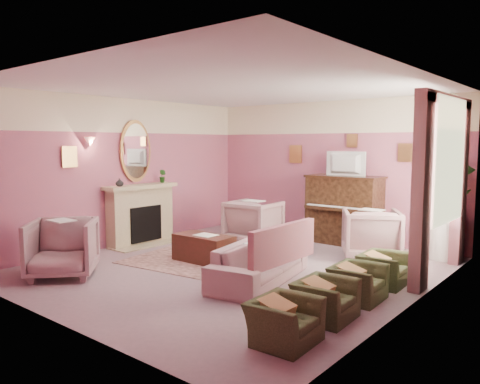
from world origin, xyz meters
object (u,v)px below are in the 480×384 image
Objects in this scene: floral_armchair_left at (254,219)px; side_table at (445,239)px; floral_armchair_right at (371,231)px; television at (344,162)px; coffee_table at (204,248)px; piano at (344,211)px; olive_chair_a at (284,314)px; olive_chair_c at (358,277)px; olive_chair_d at (384,264)px; sofa at (260,255)px; floral_armchair_front at (62,245)px; olive_chair_b at (325,293)px.

side_table is at bearing 17.83° from floral_armchair_left.
floral_armchair_left and floral_armchair_right have the same top height.
television reaches higher than coffee_table.
olive_chair_a is (1.66, -4.54, -0.36)m from piano.
olive_chair_c is at bearing -94.65° from side_table.
olive_chair_a is at bearing -78.74° from floral_armchair_right.
olive_chair_d is at bearing 90.00° from olive_chair_a.
coffee_table is (-1.13, -2.71, -1.38)m from television.
coffee_table is 2.79m from olive_chair_c.
piano is 2.00× the size of side_table.
floral_armchair_left is at bearing 149.15° from olive_chair_c.
television is 3.24m from coffee_table.
sofa is 3.44m from side_table.
sofa is at bearing -12.59° from coffee_table.
floral_armchair_front is at bearing -130.95° from side_table.
television reaches higher than olive_chair_a.
piano reaches higher than coffee_table.
side_table is at bearing 38.17° from floral_armchair_right.
olive_chair_a is (1.66, -4.49, -1.31)m from television.
floral_armchair_right is (2.29, 0.28, 0.00)m from floral_armchair_left.
side_table reaches higher than coffee_table.
floral_armchair_left is 1.39× the size of olive_chair_d.
olive_chair_c is (2.79, -0.14, 0.07)m from coffee_table.
coffee_table is at bearing 147.39° from olive_chair_a.
olive_chair_c is at bearing 25.16° from floral_armchair_front.
floral_armchair_right is 3.81m from olive_chair_a.
television reaches higher than side_table.
sofa is 2.72× the size of side_table.
floral_armchair_left is (-0.24, 1.67, 0.25)m from coffee_table.
coffee_table is at bearing -138.03° from side_table.
side_table is (0.23, 4.50, 0.06)m from olive_chair_a.
coffee_table is 1.06× the size of floral_armchair_right.
floral_armchair_left is (-1.37, -1.09, -0.18)m from piano.
floral_armchair_right is at bearing -39.63° from television.
side_table is at bearing 49.05° from floral_armchair_front.
floral_armchair_left is 3.54m from olive_chair_c.
piano is at bearing 178.79° from side_table.
piano reaches higher than olive_chair_b.
sofa reaches higher than olive_chair_c.
olive_chair_b is at bearing -93.61° from side_table.
olive_chair_a is at bearing -69.74° from television.
floral_armchair_left is at bearing -142.88° from television.
floral_armchair_front is at bearing -102.03° from floral_armchair_left.
olive_chair_b is at bearing -75.68° from floral_armchair_right.
floral_armchair_front reaches higher than olive_chair_a.
floral_armchair_left is 3.43m from side_table.
olive_chair_a is 0.82m from olive_chair_b.
television is 1.19× the size of olive_chair_a.
television is 0.42× the size of sofa.
coffee_table is at bearing 160.93° from olive_chair_b.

